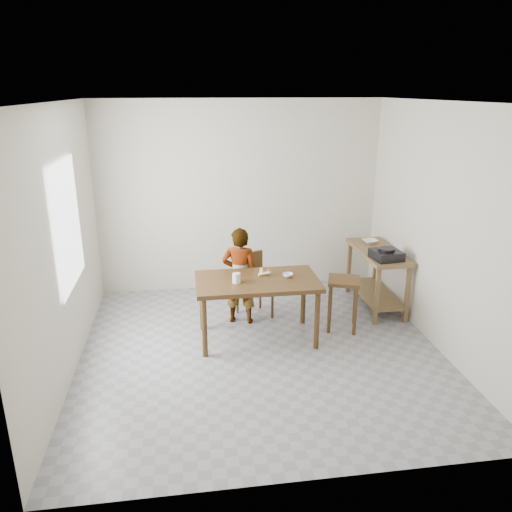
{
  "coord_description": "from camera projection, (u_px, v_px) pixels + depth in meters",
  "views": [
    {
      "loc": [
        -0.78,
        -4.95,
        2.82
      ],
      "look_at": [
        0.0,
        0.4,
        1.0
      ],
      "focal_mm": 35.0,
      "sensor_mm": 36.0,
      "label": 1
    }
  ],
  "objects": [
    {
      "name": "wall_front",
      "position": [
        308.0,
        321.0,
        3.32
      ],
      "size": [
        4.0,
        0.04,
        2.7
      ],
      "primitive_type": "cube",
      "color": "beige",
      "rests_on": "ground"
    },
    {
      "name": "floor",
      "position": [
        261.0,
        352.0,
        5.65
      ],
      "size": [
        4.0,
        4.0,
        0.04
      ],
      "primitive_type": "cube",
      "color": "gray",
      "rests_on": "ground"
    },
    {
      "name": "serving_bowl",
      "position": [
        370.0,
        241.0,
        6.84
      ],
      "size": [
        0.24,
        0.24,
        0.05
      ],
      "primitive_type": "imported",
      "rotation": [
        0.0,
        0.0,
        0.21
      ],
      "color": "silver",
      "rests_on": "prep_counter"
    },
    {
      "name": "dining_table",
      "position": [
        257.0,
        309.0,
        5.81
      ],
      "size": [
        1.4,
        0.8,
        0.75
      ],
      "primitive_type": null,
      "color": "#412912",
      "rests_on": "floor"
    },
    {
      "name": "banana",
      "position": [
        264.0,
        273.0,
        5.8
      ],
      "size": [
        0.18,
        0.14,
        0.06
      ],
      "primitive_type": null,
      "rotation": [
        0.0,
        0.0,
        0.15
      ],
      "color": "#EFCE58",
      "rests_on": "dining_table"
    },
    {
      "name": "stool",
      "position": [
        343.0,
        304.0,
        6.08
      ],
      "size": [
        0.47,
        0.47,
        0.65
      ],
      "primitive_type": null,
      "rotation": [
        0.0,
        0.0,
        -0.32
      ],
      "color": "#412912",
      "rests_on": "floor"
    },
    {
      "name": "gas_burner",
      "position": [
        386.0,
        255.0,
        6.2
      ],
      "size": [
        0.38,
        0.38,
        0.11
      ],
      "primitive_type": "cube",
      "rotation": [
        0.0,
        0.0,
        0.13
      ],
      "color": "black",
      "rests_on": "prep_counter"
    },
    {
      "name": "dining_chair",
      "position": [
        255.0,
        286.0,
        6.4
      ],
      "size": [
        0.5,
        0.5,
        0.82
      ],
      "primitive_type": null,
      "rotation": [
        0.0,
        0.0,
        0.33
      ],
      "color": "#412912",
      "rests_on": "floor"
    },
    {
      "name": "small_bowl",
      "position": [
        288.0,
        275.0,
        5.77
      ],
      "size": [
        0.13,
        0.13,
        0.04
      ],
      "primitive_type": "imported",
      "rotation": [
        0.0,
        0.0,
        -0.14
      ],
      "color": "silver",
      "rests_on": "dining_table"
    },
    {
      "name": "ceiling",
      "position": [
        262.0,
        99.0,
        4.78
      ],
      "size": [
        4.0,
        4.0,
        0.04
      ],
      "primitive_type": "cube",
      "color": "white",
      "rests_on": "wall_back"
    },
    {
      "name": "wall_back",
      "position": [
        240.0,
        197.0,
        7.11
      ],
      "size": [
        4.0,
        0.04,
        2.7
      ],
      "primitive_type": "cube",
      "color": "beige",
      "rests_on": "ground"
    },
    {
      "name": "window_pane",
      "position": [
        68.0,
        225.0,
        5.09
      ],
      "size": [
        0.02,
        1.1,
        1.3
      ],
      "primitive_type": "cube",
      "color": "silver",
      "rests_on": "wall_left"
    },
    {
      "name": "prep_counter",
      "position": [
        376.0,
        278.0,
        6.69
      ],
      "size": [
        0.5,
        1.2,
        0.8
      ],
      "primitive_type": null,
      "color": "brown",
      "rests_on": "floor"
    },
    {
      "name": "glass_tumbler",
      "position": [
        236.0,
        278.0,
        5.58
      ],
      "size": [
        0.12,
        0.12,
        0.11
      ],
      "primitive_type": "cylinder",
      "rotation": [
        0.0,
        0.0,
        -0.38
      ],
      "color": "white",
      "rests_on": "dining_table"
    },
    {
      "name": "wall_left",
      "position": [
        60.0,
        245.0,
        4.94
      ],
      "size": [
        0.04,
        4.0,
        2.7
      ],
      "primitive_type": "cube",
      "color": "beige",
      "rests_on": "ground"
    },
    {
      "name": "child",
      "position": [
        240.0,
        276.0,
        6.17
      ],
      "size": [
        0.52,
        0.41,
        1.24
      ],
      "primitive_type": "imported",
      "rotation": [
        0.0,
        0.0,
        2.86
      ],
      "color": "white",
      "rests_on": "floor"
    },
    {
      "name": "wall_right",
      "position": [
        442.0,
        229.0,
        5.49
      ],
      "size": [
        0.04,
        4.0,
        2.7
      ],
      "primitive_type": "cube",
      "color": "beige",
      "rests_on": "ground"
    }
  ]
}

